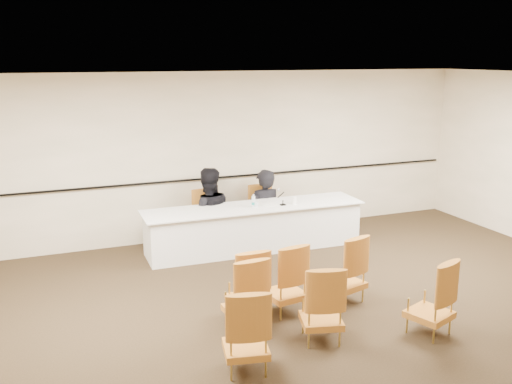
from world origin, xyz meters
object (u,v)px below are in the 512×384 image
Objects in this scene: panel_table at (254,228)px; water_bottle at (253,201)px; aud_chair_extra at (245,293)px; panelist_second_chair at (208,218)px; aud_chair_front_left at (248,283)px; aud_chair_back_left at (246,329)px; aud_chair_back_mid at (322,303)px; drinking_glass at (256,204)px; microphone at (283,197)px; coffee_cup at (294,200)px; aud_chair_front_mid at (285,278)px; panelist_second at (208,218)px; panelist_main at (264,218)px; panelist_main_chair at (264,212)px; aud_chair_back_right at (430,297)px; aud_chair_front_right at (345,268)px.

panel_table is 17.65× the size of water_bottle.
aud_chair_extra reaches higher than panel_table.
panelist_second_chair and aud_chair_extra have the same top height.
aud_chair_front_left is 1.23m from aud_chair_back_left.
aud_chair_back_mid is at bearing -55.72° from aud_chair_front_left.
drinking_glass is at bearing -43.23° from panelist_second_chair.
microphone is 0.22m from coffee_cup.
aud_chair_front_mid is at bearing -101.38° from panel_table.
panel_table is 0.88m from panelist_second.
panelist_second is at bearing 139.55° from panel_table.
water_bottle is at bearing 48.39° from panelist_main.
drinking_glass is (-0.40, -0.62, 0.34)m from panelist_main_chair.
panelist_main is at bearing 53.28° from water_bottle.
water_bottle is at bearing 163.04° from microphone.
microphone is at bearing 155.78° from panelist_second.
panelist_second is 18.02× the size of drinking_glass.
panelist_second reaches higher than aud_chair_front_left.
aud_chair_back_right is at bearing -91.83° from microphone.
panelist_second is 0.00m from panelist_second_chair.
coffee_cup is at bearing 71.32° from aud_chair_back_right.
aud_chair_front_right is at bearing -82.36° from drinking_glass.
microphone is at bearing 177.39° from coffee_cup.
coffee_cup is 3.54m from aud_chair_back_right.
panel_table is at bearing 81.88° from aud_chair_back_right.
aud_chair_front_left reaches higher than drinking_glass.
microphone reaches higher than aud_chair_front_right.
water_bottle is at bearing 140.09° from drinking_glass.
aud_chair_front_left is at bearing -114.32° from drinking_glass.
aud_chair_back_right is (0.11, -3.52, -0.36)m from coffee_cup.
aud_chair_front_mid is (0.09, -3.06, 0.00)m from panelist_second_chair.
aud_chair_back_left and aud_chair_back_mid have the same top height.
coffee_cup is at bearing -26.78° from panelist_second_chair.
aud_chair_front_left and aud_chair_extra have the same top height.
panelist_main reaches higher than aud_chair_front_mid.
aud_chair_front_left is at bearing -114.88° from panelist_main_chair.
panelist_main is 1.02× the size of panelist_second.
panelist_main_chair is at bearing 92.91° from aud_chair_back_mid.
water_bottle reaches higher than aud_chair_back_left.
aud_chair_front_right is at bearing 83.57° from panelist_main.
panelist_second is at bearing 108.36° from aud_chair_back_mid.
panelist_main_chair is at bearing 0.00° from panelist_second_chair.
aud_chair_back_left is 1.00× the size of aud_chair_back_right.
coffee_cup is 2.68m from aud_chair_front_mid.
panelist_second is 1.90× the size of aud_chair_front_left.
panelist_main_chair is 7.19× the size of coffee_cup.
microphone is at bearing 74.73° from aud_chair_back_right.
aud_chair_back_right is (1.45, -4.24, 0.00)m from panelist_second_chair.
panelist_main_chair is 0.53× the size of panelist_second.
aud_chair_front_mid and aud_chair_front_right have the same top height.
panel_table is 4.01× the size of panelist_second_chair.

